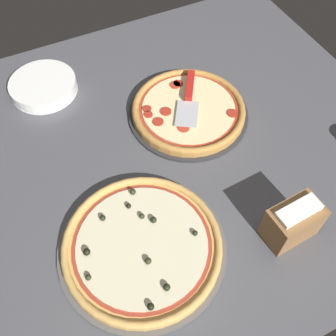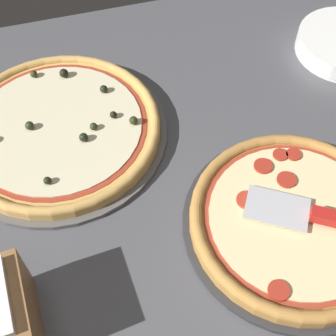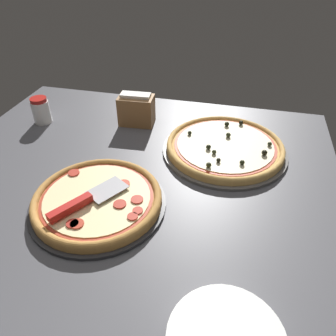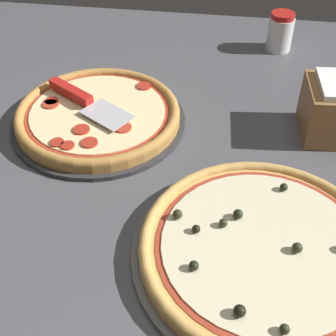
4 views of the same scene
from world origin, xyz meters
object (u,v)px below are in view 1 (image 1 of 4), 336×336
object	(u,v)px
pizza_front	(188,109)
serving_spatula	(189,92)
napkin_holder	(293,222)
pizza_back	(142,245)
plate_stack	(43,86)

from	to	relation	value
pizza_front	serving_spatula	xyz separation A→B (cm)	(-2.66, -4.69, 2.23)
serving_spatula	napkin_holder	distance (cm)	51.78
pizza_back	serving_spatula	size ratio (longest dim) A/B	1.83
serving_spatula	napkin_holder	world-z (taller)	napkin_holder
pizza_back	plate_stack	xyz separation A→B (cm)	(6.53, -65.16, -0.21)
plate_stack	napkin_holder	distance (cm)	87.81
pizza_front	serving_spatula	world-z (taller)	serving_spatula
serving_spatula	plate_stack	distance (cm)	47.79
plate_stack	napkin_holder	bearing A→B (deg)	118.32
pizza_front	pizza_back	xyz separation A→B (cm)	(31.17, 35.00, -0.17)
pizza_back	napkin_holder	size ratio (longest dim) A/B	2.92
plate_stack	napkin_holder	world-z (taller)	napkin_holder
pizza_front	plate_stack	bearing A→B (deg)	-38.67
pizza_back	plate_stack	distance (cm)	65.49
napkin_holder	plate_stack	bearing A→B (deg)	-61.68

